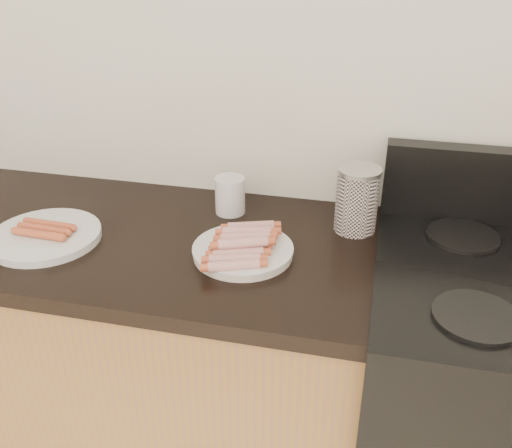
% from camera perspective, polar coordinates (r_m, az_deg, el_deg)
% --- Properties ---
extents(wall_back, '(4.00, 0.04, 2.60)m').
position_cam_1_polar(wall_back, '(1.58, -1.33, 16.39)').
color(wall_back, silver).
rests_on(wall_back, ground).
extents(cabinet_base, '(2.20, 0.59, 0.86)m').
position_cam_1_polar(cabinet_base, '(2.00, -23.61, -11.18)').
color(cabinet_base, olive).
rests_on(cabinet_base, floor).
extents(stove, '(0.76, 0.65, 0.91)m').
position_cam_1_polar(stove, '(1.70, 23.74, -18.19)').
color(stove, black).
rests_on(stove, floor).
extents(burner_near_left, '(0.18, 0.18, 0.01)m').
position_cam_1_polar(burner_near_left, '(1.25, 21.24, -8.64)').
color(burner_near_left, black).
rests_on(burner_near_left, stove).
extents(burner_far_left, '(0.18, 0.18, 0.01)m').
position_cam_1_polar(burner_far_left, '(1.53, 19.98, -1.12)').
color(burner_far_left, black).
rests_on(burner_far_left, stove).
extents(main_plate, '(0.31, 0.31, 0.02)m').
position_cam_1_polar(main_plate, '(1.39, -1.32, -2.83)').
color(main_plate, white).
rests_on(main_plate, counter_slab).
extents(side_plate, '(0.35, 0.35, 0.02)m').
position_cam_1_polar(side_plate, '(1.55, -20.31, -1.15)').
color(side_plate, silver).
rests_on(side_plate, counter_slab).
extents(hotdog_pile, '(0.12, 0.25, 0.05)m').
position_cam_1_polar(hotdog_pile, '(1.38, -1.33, -1.88)').
color(hotdog_pile, maroon).
rests_on(hotdog_pile, main_plate).
extents(plain_sausages, '(0.14, 0.08, 0.02)m').
position_cam_1_polar(plain_sausages, '(1.54, -20.43, -0.49)').
color(plain_sausages, '#B6694B').
rests_on(plain_sausages, side_plate).
extents(canister, '(0.11, 0.11, 0.17)m').
position_cam_1_polar(canister, '(1.49, 10.06, 2.42)').
color(canister, white).
rests_on(canister, counter_slab).
extents(mug, '(0.10, 0.10, 0.10)m').
position_cam_1_polar(mug, '(1.57, -2.61, 2.89)').
color(mug, white).
rests_on(mug, counter_slab).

